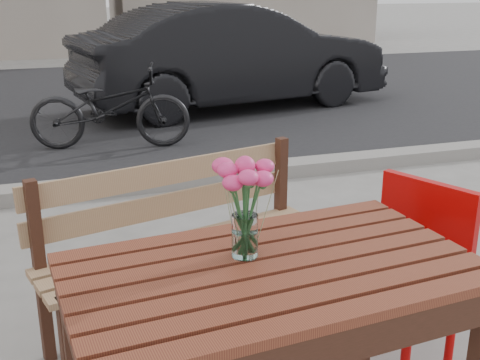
{
  "coord_description": "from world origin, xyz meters",
  "views": [
    {
      "loc": [
        -0.49,
        -1.79,
        1.67
      ],
      "look_at": [
        0.08,
        -0.03,
        1.05
      ],
      "focal_mm": 45.0,
      "sensor_mm": 36.0,
      "label": 1
    }
  ],
  "objects_px": {
    "main_table": "(272,302)",
    "red_chair": "(408,271)",
    "bicycle": "(110,107)",
    "parked_car": "(233,56)",
    "main_vase": "(245,195)"
  },
  "relations": [
    {
      "from": "main_vase",
      "to": "parked_car",
      "type": "distance_m",
      "value": 6.47
    },
    {
      "from": "red_chair",
      "to": "parked_car",
      "type": "xyz_separation_m",
      "value": [
        1.09,
        5.95,
        0.19
      ]
    },
    {
      "from": "red_chair",
      "to": "bicycle",
      "type": "bearing_deg",
      "value": 165.41
    },
    {
      "from": "red_chair",
      "to": "bicycle",
      "type": "xyz_separation_m",
      "value": [
        -0.76,
        4.29,
        -0.08
      ]
    },
    {
      "from": "red_chair",
      "to": "main_table",
      "type": "bearing_deg",
      "value": -90.75
    },
    {
      "from": "main_vase",
      "to": "main_table",
      "type": "bearing_deg",
      "value": -55.41
    },
    {
      "from": "main_table",
      "to": "red_chair",
      "type": "xyz_separation_m",
      "value": [
        0.74,
        0.33,
        -0.16
      ]
    },
    {
      "from": "main_table",
      "to": "bicycle",
      "type": "relative_size",
      "value": 0.84
    },
    {
      "from": "bicycle",
      "to": "main_vase",
      "type": "bearing_deg",
      "value": -168.4
    },
    {
      "from": "bicycle",
      "to": "main_table",
      "type": "bearing_deg",
      "value": -167.59
    },
    {
      "from": "main_table",
      "to": "red_chair",
      "type": "distance_m",
      "value": 0.82
    },
    {
      "from": "red_chair",
      "to": "main_vase",
      "type": "relative_size",
      "value": 2.6
    },
    {
      "from": "parked_car",
      "to": "main_table",
      "type": "bearing_deg",
      "value": 153.13
    },
    {
      "from": "main_table",
      "to": "red_chair",
      "type": "height_order",
      "value": "red_chair"
    },
    {
      "from": "parked_car",
      "to": "main_vase",
      "type": "bearing_deg",
      "value": 152.36
    }
  ]
}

